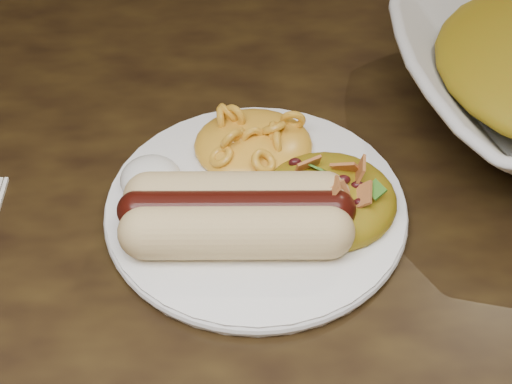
{
  "coord_description": "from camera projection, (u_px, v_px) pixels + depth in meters",
  "views": [
    {
      "loc": [
        0.07,
        -0.4,
        1.14
      ],
      "look_at": [
        0.07,
        -0.04,
        0.77
      ],
      "focal_mm": 55.0,
      "sensor_mm": 36.0,
      "label": 1
    }
  ],
  "objects": [
    {
      "name": "plate",
      "position": [
        256.0,
        208.0,
        0.53
      ],
      "size": [
        0.26,
        0.26,
        0.01
      ],
      "primitive_type": "cylinder",
      "rotation": [
        0.0,
        0.0,
        -0.38
      ],
      "color": "white",
      "rests_on": "table"
    },
    {
      "name": "mac_and_cheese",
      "position": [
        253.0,
        132.0,
        0.55
      ],
      "size": [
        0.11,
        0.1,
        0.03
      ],
      "primitive_type": "ellipsoid",
      "rotation": [
        0.0,
        0.0,
        -0.35
      ],
      "color": "orange",
      "rests_on": "plate"
    },
    {
      "name": "sour_cream",
      "position": [
        150.0,
        174.0,
        0.53
      ],
      "size": [
        0.04,
        0.04,
        0.03
      ],
      "primitive_type": "ellipsoid",
      "rotation": [
        0.0,
        0.0,
        -0.01
      ],
      "color": "white",
      "rests_on": "plate"
    },
    {
      "name": "table",
      "position": [
        164.0,
        259.0,
        0.63
      ],
      "size": [
        1.6,
        0.9,
        0.75
      ],
      "color": "black",
      "rests_on": "floor"
    },
    {
      "name": "hotdog",
      "position": [
        237.0,
        213.0,
        0.49
      ],
      "size": [
        0.13,
        0.07,
        0.03
      ],
      "rotation": [
        0.0,
        0.0,
        -0.01
      ],
      "color": "#E0CF84",
      "rests_on": "plate"
    },
    {
      "name": "taco_salad",
      "position": [
        329.0,
        190.0,
        0.51
      ],
      "size": [
        0.09,
        0.09,
        0.04
      ],
      "rotation": [
        0.0,
        0.0,
        -0.27
      ],
      "color": "#B4490A",
      "rests_on": "plate"
    }
  ]
}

